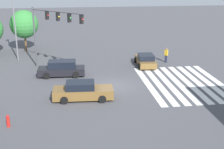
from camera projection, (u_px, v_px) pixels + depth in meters
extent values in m
plane|color=#47474C|center=(112.00, 86.00, 28.39)|extent=(140.81, 140.81, 0.00)
cube|color=silver|center=(216.00, 81.00, 29.69)|extent=(10.44, 0.60, 0.01)
cube|color=silver|center=(207.00, 82.00, 29.56)|extent=(10.44, 0.60, 0.01)
cube|color=silver|center=(197.00, 82.00, 29.44)|extent=(10.44, 0.60, 0.01)
cube|color=silver|center=(188.00, 83.00, 29.32)|extent=(10.44, 0.60, 0.01)
cube|color=silver|center=(178.00, 83.00, 29.20)|extent=(10.44, 0.60, 0.01)
cube|color=silver|center=(168.00, 84.00, 29.07)|extent=(10.44, 0.60, 0.01)
cube|color=silver|center=(158.00, 84.00, 28.95)|extent=(10.44, 0.60, 0.01)
cube|color=silver|center=(148.00, 84.00, 28.83)|extent=(10.44, 0.60, 0.01)
cylinder|color=#47474C|center=(35.00, 38.00, 33.36)|extent=(0.18, 0.18, 6.50)
cylinder|color=#47474C|center=(57.00, 12.00, 30.36)|extent=(5.18, 5.18, 0.12)
cube|color=black|center=(47.00, 15.00, 31.33)|extent=(0.40, 0.40, 0.84)
sphere|color=red|center=(48.00, 15.00, 31.24)|extent=(0.16, 0.16, 0.16)
cube|color=black|center=(58.00, 17.00, 30.44)|extent=(0.40, 0.40, 0.84)
sphere|color=gold|center=(59.00, 17.00, 30.34)|extent=(0.16, 0.16, 0.16)
cube|color=black|center=(69.00, 18.00, 29.54)|extent=(0.40, 0.40, 0.84)
sphere|color=green|center=(70.00, 18.00, 29.45)|extent=(0.16, 0.16, 0.16)
cube|color=black|center=(81.00, 19.00, 28.64)|extent=(0.40, 0.40, 0.84)
sphere|color=red|center=(83.00, 19.00, 28.55)|extent=(0.16, 0.16, 0.16)
cube|color=black|center=(62.00, 71.00, 31.10)|extent=(1.90, 4.67, 0.70)
cube|color=black|center=(62.00, 64.00, 30.89)|extent=(1.64, 2.74, 0.69)
cylinder|color=black|center=(46.00, 76.00, 30.22)|extent=(0.25, 0.65, 0.65)
cylinder|color=black|center=(48.00, 71.00, 31.86)|extent=(0.25, 0.65, 0.65)
cylinder|color=black|center=(76.00, 75.00, 30.46)|extent=(0.25, 0.65, 0.65)
cylinder|color=black|center=(76.00, 70.00, 32.10)|extent=(0.25, 0.65, 0.65)
cube|color=brown|center=(83.00, 93.00, 25.32)|extent=(2.01, 4.93, 0.77)
cube|color=black|center=(80.00, 85.00, 25.10)|extent=(1.70, 2.36, 0.55)
cylinder|color=black|center=(101.00, 91.00, 26.37)|extent=(0.25, 0.62, 0.61)
cylinder|color=black|center=(102.00, 99.00, 24.66)|extent=(0.25, 0.62, 0.61)
cylinder|color=black|center=(66.00, 92.00, 26.13)|extent=(0.25, 0.62, 0.61)
cylinder|color=black|center=(64.00, 100.00, 24.43)|extent=(0.25, 0.62, 0.61)
cube|color=brown|center=(145.00, 61.00, 34.62)|extent=(4.27, 2.02, 0.63)
cube|color=black|center=(146.00, 57.00, 34.10)|extent=(1.98, 1.71, 0.56)
cylinder|color=black|center=(135.00, 60.00, 35.83)|extent=(0.65, 0.26, 0.63)
cylinder|color=black|center=(151.00, 60.00, 35.96)|extent=(0.65, 0.26, 0.63)
cylinder|color=black|center=(139.00, 66.00, 33.38)|extent=(0.65, 0.26, 0.63)
cylinder|color=black|center=(156.00, 66.00, 33.51)|extent=(0.65, 0.26, 0.63)
cylinder|color=#232842|center=(167.00, 59.00, 35.84)|extent=(0.14, 0.14, 0.83)
cylinder|color=#232842|center=(165.00, 59.00, 35.93)|extent=(0.14, 0.14, 0.83)
cube|color=gold|center=(166.00, 53.00, 35.65)|extent=(0.41, 0.41, 0.66)
sphere|color=#8C6647|center=(166.00, 49.00, 35.52)|extent=(0.22, 0.22, 0.22)
cylinder|color=slate|center=(14.00, 20.00, 35.63)|extent=(0.16, 0.16, 9.33)
cylinder|color=brown|center=(26.00, 44.00, 40.86)|extent=(0.26, 0.26, 2.04)
sphere|color=#337F38|center=(24.00, 24.00, 40.07)|extent=(3.62, 3.62, 3.62)
cylinder|color=red|center=(8.00, 122.00, 20.78)|extent=(0.22, 0.22, 0.70)
sphere|color=red|center=(8.00, 116.00, 20.65)|extent=(0.20, 0.20, 0.20)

